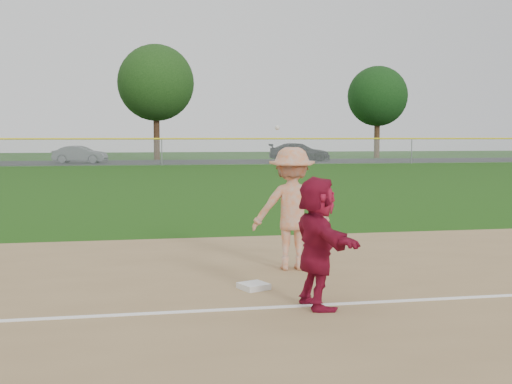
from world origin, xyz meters
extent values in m
plane|color=#1A460D|center=(0.00, 0.00, 0.00)|extent=(160.00, 160.00, 0.00)
cube|color=white|center=(0.00, -0.80, 0.03)|extent=(60.00, 0.10, 0.01)
cube|color=black|center=(0.00, 46.00, 0.01)|extent=(120.00, 10.00, 0.01)
cube|color=silver|center=(-0.27, 0.23, 0.06)|extent=(0.48, 0.48, 0.08)
imported|color=maroon|center=(0.35, -0.87, 0.86)|extent=(0.68, 1.60, 1.68)
imported|color=slate|center=(-6.37, 45.22, 0.71)|extent=(4.48, 2.33, 1.41)
imported|color=black|center=(12.22, 46.07, 0.79)|extent=(5.69, 3.08, 1.57)
imported|color=#AFB0B2|center=(0.60, 1.50, 1.02)|extent=(1.38, 0.90, 2.00)
sphere|color=silver|center=(0.20, 0.84, 2.33)|extent=(0.07, 0.07, 0.07)
plane|color=#999EA0|center=(0.00, 40.00, 1.00)|extent=(110.00, 0.00, 110.00)
cylinder|color=yellow|center=(0.00, 40.00, 2.00)|extent=(110.00, 0.12, 0.12)
cylinder|color=gray|center=(0.00, 40.00, 1.00)|extent=(0.08, 0.08, 2.00)
cylinder|color=gray|center=(20.00, 40.00, 1.00)|extent=(0.08, 0.08, 2.00)
cylinder|color=#372214|center=(0.00, 51.50, 2.05)|extent=(0.56, 0.56, 4.10)
sphere|color=#173710|center=(0.00, 51.50, 7.08)|extent=(7.00, 7.00, 7.00)
cylinder|color=#3E2716|center=(22.00, 52.80, 1.82)|extent=(0.56, 0.56, 3.64)
sphere|color=black|center=(22.00, 52.80, 6.19)|extent=(6.00, 6.00, 6.00)
camera|label=1|loc=(-1.89, -8.63, 2.20)|focal=45.00mm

